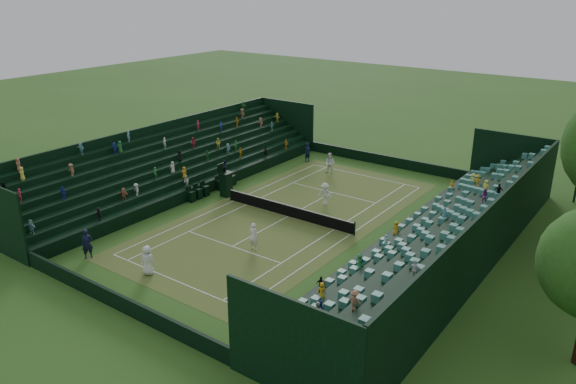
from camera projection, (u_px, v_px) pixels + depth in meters
name	position (u px, v px, depth m)	size (l,w,h in m)	color
ground	(288.00, 217.00, 42.66)	(160.00, 160.00, 0.00)	#2D591C
court_surface	(288.00, 217.00, 42.66)	(12.97, 26.77, 0.01)	#376622
perimeter_wall_north	(384.00, 160.00, 54.52)	(17.17, 0.20, 1.00)	black
perimeter_wall_south	(116.00, 301.00, 30.45)	(17.17, 0.20, 1.00)	black
perimeter_wall_east	(390.00, 239.00, 37.82)	(0.20, 31.77, 1.00)	black
perimeter_wall_west	(206.00, 188.00, 47.16)	(0.20, 31.77, 1.00)	black
north_grandstand	(451.00, 240.00, 35.15)	(6.60, 32.00, 4.90)	black
south_grandstand	(171.00, 167.00, 49.09)	(6.60, 32.00, 4.90)	black
tennis_net	(288.00, 210.00, 42.48)	(11.67, 0.10, 1.06)	black
umpire_chair	(226.00, 181.00, 46.30)	(0.99, 0.99, 3.11)	black
courtside_chairs	(212.00, 187.00, 47.34)	(0.58, 5.55, 1.25)	black
player_near_west	(148.00, 260.00, 33.91)	(0.93, 0.60, 1.90)	silver
player_near_east	(254.00, 236.00, 37.09)	(0.70, 0.46, 1.92)	white
player_far_west	(330.00, 163.00, 52.04)	(0.94, 0.73, 1.92)	white
player_far_east	(325.00, 194.00, 44.66)	(1.18, 0.68, 1.82)	white
line_judge_north	(308.00, 152.00, 55.37)	(0.71, 0.47, 1.96)	black
line_judge_south	(87.00, 244.00, 35.96)	(0.72, 0.47, 1.96)	black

